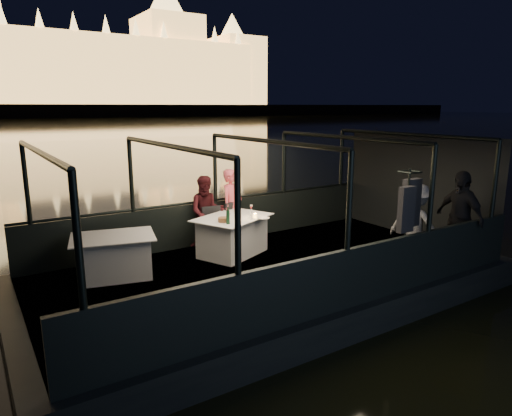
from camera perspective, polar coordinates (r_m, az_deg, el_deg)
boat_hull at (r=8.57m, az=1.47°, el=-10.66°), size 8.60×4.40×1.00m
boat_deck at (r=8.39m, az=1.49°, el=-7.65°), size 8.00×4.00×0.04m
gunwale_port at (r=9.90m, az=-5.02°, el=-1.69°), size 8.00×0.08×0.90m
gunwale_starboard at (r=6.78m, az=11.17°, el=-8.70°), size 8.00×0.08×0.90m
cabin_glass_port at (r=9.68m, az=-5.15°, el=4.92°), size 8.00×0.02×1.40m
cabin_glass_starboard at (r=6.45m, az=11.60°, el=0.86°), size 8.00×0.02×1.40m
cabin_roof_glass at (r=7.90m, az=1.59°, el=8.35°), size 8.00×4.00×0.02m
end_wall_fore at (r=6.75m, az=-27.88°, el=-3.80°), size 0.02×4.00×2.30m
end_wall_aft at (r=10.80m, az=19.39°, el=2.63°), size 0.02×4.00×2.30m
canopy_ribs at (r=8.06m, az=1.54°, el=0.17°), size 8.00×4.00×2.30m
dining_table_central at (r=9.04m, az=-2.96°, el=-3.47°), size 1.75×1.55×0.77m
dining_table_aft at (r=8.23m, az=-17.33°, el=-5.67°), size 1.57×1.30×0.73m
chair_port_left at (r=9.34m, az=-5.07°, el=-2.56°), size 0.44×0.44×0.87m
chair_port_right at (r=9.58m, az=-2.35°, el=-2.13°), size 0.52×0.52×0.90m
coat_stand at (r=7.90m, az=18.18°, el=-2.60°), size 0.64×0.57×1.91m
person_woman_coral at (r=9.75m, az=-3.02°, el=-0.06°), size 0.68×0.59×1.60m
person_man_maroon at (r=9.48m, az=-6.18°, el=-0.49°), size 0.88×0.80×1.50m
passenger_stripe at (r=8.85m, az=19.35°, el=-1.43°), size 0.80×1.10×1.53m
passenger_dark at (r=9.25m, az=24.03°, el=-1.22°), size 0.57×1.08×1.75m
wine_bottle at (r=8.40m, az=-3.53°, el=-0.99°), size 0.09×0.09×0.32m
bread_basket at (r=8.57m, az=-4.07°, el=-1.47°), size 0.26×0.26×0.09m
amber_candle at (r=8.84m, az=-0.14°, el=-1.01°), size 0.08×0.08×0.09m
plate_near at (r=8.83m, az=0.91°, el=-1.24°), size 0.25×0.25×0.02m
plate_far at (r=8.71m, az=-3.96°, el=-1.47°), size 0.28×0.28×0.01m
wine_glass_white at (r=8.42m, az=-3.42°, el=-1.34°), size 0.06×0.06×0.19m
wine_glass_red at (r=9.03m, az=-0.60°, el=-0.35°), size 0.08×0.08×0.21m
wine_glass_empty at (r=8.71m, az=-0.56°, el=-0.85°), size 0.07×0.07×0.19m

